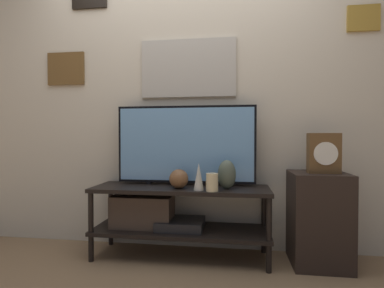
{
  "coord_description": "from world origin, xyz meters",
  "views": [
    {
      "loc": [
        0.42,
        -2.04,
        0.94
      ],
      "look_at": [
        0.09,
        0.25,
        0.89
      ],
      "focal_mm": 28.0,
      "sensor_mm": 36.0,
      "label": 1
    }
  ],
  "objects": [
    {
      "name": "side_table",
      "position": [
        1.03,
        0.26,
        0.34
      ],
      "size": [
        0.4,
        0.4,
        0.68
      ],
      "color": "black",
      "rests_on": "ground_plane"
    },
    {
      "name": "vase_urn_stoneware",
      "position": [
        0.36,
        0.2,
        0.66
      ],
      "size": [
        0.14,
        0.11,
        0.22
      ],
      "color": "#4C5647",
      "rests_on": "media_console"
    },
    {
      "name": "media_console",
      "position": [
        -0.12,
        0.25,
        0.35
      ],
      "size": [
        1.37,
        0.42,
        0.55
      ],
      "color": "black",
      "rests_on": "ground_plane"
    },
    {
      "name": "ground_plane",
      "position": [
        0.0,
        0.0,
        0.0
      ],
      "size": [
        12.0,
        12.0,
        0.0
      ],
      "primitive_type": "plane",
      "color": "#846647"
    },
    {
      "name": "candle_jar",
      "position": [
        0.26,
        0.09,
        0.62
      ],
      "size": [
        0.09,
        0.09,
        0.13
      ],
      "color": "beige",
      "rests_on": "media_console"
    },
    {
      "name": "wall_back",
      "position": [
        -0.0,
        0.51,
        1.35
      ],
      "size": [
        6.4,
        0.08,
        2.7
      ],
      "color": "beige",
      "rests_on": "ground_plane"
    },
    {
      "name": "mantel_clock",
      "position": [
        1.05,
        0.23,
        0.82
      ],
      "size": [
        0.22,
        0.11,
        0.29
      ],
      "color": "brown",
      "rests_on": "side_table"
    },
    {
      "name": "vase_round_glass",
      "position": [
        -0.0,
        0.18,
        0.62
      ],
      "size": [
        0.15,
        0.15,
        0.15
      ],
      "color": "brown",
      "rests_on": "media_console"
    },
    {
      "name": "vase_slim_bronze",
      "position": [
        0.16,
        0.13,
        0.65
      ],
      "size": [
        0.08,
        0.08,
        0.2
      ],
      "color": "beige",
      "rests_on": "media_console"
    },
    {
      "name": "television",
      "position": [
        0.02,
        0.34,
        0.88
      ],
      "size": [
        1.12,
        0.05,
        0.64
      ],
      "color": "black",
      "rests_on": "media_console"
    }
  ]
}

